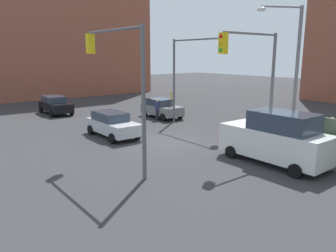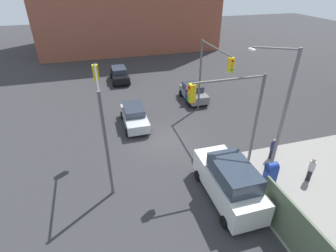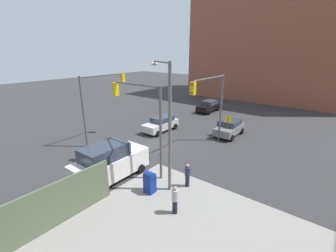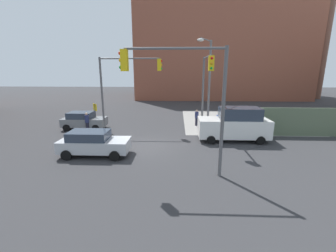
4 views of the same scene
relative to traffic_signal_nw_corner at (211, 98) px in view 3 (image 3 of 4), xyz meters
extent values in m
plane|color=#333335|center=(2.39, -4.50, -4.63)|extent=(120.00, 120.00, 0.00)
cube|color=#93513D|center=(-29.61, -2.47, 5.58)|extent=(16.00, 28.00, 20.44)
cylinder|color=#59595B|center=(-2.11, 0.00, -1.38)|extent=(0.18, 0.18, 6.50)
cylinder|color=#59595B|center=(0.48, 0.00, 1.75)|extent=(5.18, 0.12, 0.12)
cube|color=yellow|center=(3.06, 0.00, 1.22)|extent=(0.32, 0.36, 1.00)
sphere|color=red|center=(3.24, 0.00, 1.54)|extent=(0.18, 0.18, 0.18)
sphere|color=orange|center=(3.24, 0.00, 1.22)|extent=(0.18, 0.18, 0.18)
sphere|color=green|center=(3.24, 0.00, 0.90)|extent=(0.18, 0.18, 0.18)
cylinder|color=#59595B|center=(6.89, -9.00, -1.38)|extent=(0.18, 0.18, 6.50)
cylinder|color=#59595B|center=(4.50, -9.00, 1.75)|extent=(4.77, 0.12, 0.12)
cube|color=yellow|center=(2.12, -9.00, 1.22)|extent=(0.32, 0.36, 1.00)
sphere|color=red|center=(1.94, -9.00, 1.54)|extent=(0.18, 0.18, 0.18)
sphere|color=orange|center=(1.94, -9.00, 1.22)|extent=(0.18, 0.18, 0.18)
sphere|color=green|center=(1.94, -9.00, 0.90)|extent=(0.18, 0.18, 0.18)
cylinder|color=#59595B|center=(6.89, 0.00, -1.38)|extent=(0.18, 0.18, 6.50)
cylinder|color=#59595B|center=(6.89, -2.14, 1.75)|extent=(0.12, 4.29, 0.12)
cube|color=yellow|center=(6.89, -4.29, 1.22)|extent=(0.36, 0.32, 1.00)
sphere|color=red|center=(6.89, -4.47, 1.54)|extent=(0.18, 0.18, 0.18)
sphere|color=orange|center=(6.89, -4.47, 1.22)|extent=(0.18, 0.18, 0.18)
sphere|color=green|center=(6.89, -4.47, 0.90)|extent=(0.18, 0.18, 0.18)
cylinder|color=slate|center=(7.59, 1.30, -0.63)|extent=(0.20, 0.20, 8.00)
cylinder|color=slate|center=(7.02, 0.24, 3.27)|extent=(1.23, 2.16, 0.10)
ellipsoid|color=silver|center=(6.45, -0.81, 3.12)|extent=(0.56, 0.36, 0.24)
cylinder|color=#4C4C4C|center=(-3.01, 0.43, -3.43)|extent=(0.08, 0.08, 2.40)
cube|color=yellow|center=(-3.01, 0.43, -2.58)|extent=(0.48, 0.48, 0.64)
cube|color=navy|center=(8.59, 0.50, -4.06)|extent=(0.56, 0.64, 1.15)
cylinder|color=navy|center=(8.59, 0.50, -3.48)|extent=(0.56, 0.64, 0.56)
cube|color=black|center=(-11.52, -6.28, -3.94)|extent=(4.23, 1.80, 0.75)
cube|color=#2D3847|center=(-11.86, -6.28, -3.29)|extent=(2.37, 1.58, 0.55)
cylinder|color=black|center=(-10.08, -5.38, -4.31)|extent=(0.64, 0.22, 0.64)
cylinder|color=black|center=(-10.08, -7.18, -4.31)|extent=(0.64, 0.22, 0.64)
cylinder|color=black|center=(-12.96, -5.38, -4.31)|extent=(0.64, 0.22, 0.64)
cylinder|color=black|center=(-12.96, -7.18, -4.31)|extent=(0.64, 0.22, 0.64)
cube|color=slate|center=(-4.03, 0.24, -3.94)|extent=(3.93, 1.80, 0.75)
cube|color=#2D3847|center=(-4.35, 0.24, -3.29)|extent=(2.20, 1.58, 0.55)
cylinder|color=black|center=(-2.70, 1.14, -4.31)|extent=(0.64, 0.22, 0.64)
cylinder|color=black|center=(-2.70, -0.66, -4.31)|extent=(0.64, 0.22, 0.64)
cylinder|color=black|center=(-5.37, 1.14, -4.31)|extent=(0.64, 0.22, 0.64)
cylinder|color=black|center=(-5.37, -0.66, -4.31)|extent=(0.64, 0.22, 0.64)
cube|color=#B7BABF|center=(-0.65, -6.36, -3.94)|extent=(4.42, 1.80, 0.75)
cube|color=#2D3847|center=(-1.01, -6.36, -3.29)|extent=(2.48, 1.58, 0.55)
cylinder|color=black|center=(0.85, -5.46, -4.31)|extent=(0.64, 0.22, 0.64)
cylinder|color=black|center=(0.85, -7.26, -4.31)|extent=(0.64, 0.22, 0.64)
cylinder|color=black|center=(-2.16, -5.46, -4.31)|extent=(0.64, 0.22, 0.64)
cylinder|color=black|center=(-2.16, -7.26, -4.31)|extent=(0.64, 0.22, 0.64)
cube|color=white|center=(9.04, -2.70, -3.61)|extent=(5.40, 2.10, 1.40)
cube|color=#2D3847|center=(9.47, -2.70, -2.46)|extent=(3.02, 1.85, 0.90)
cylinder|color=black|center=(7.20, -3.75, -4.31)|extent=(0.64, 0.22, 0.64)
cylinder|color=black|center=(7.20, -1.65, -4.31)|extent=(0.64, 0.22, 0.64)
cylinder|color=black|center=(10.88, -3.75, -4.31)|extent=(0.64, 0.22, 0.64)
cylinder|color=black|center=(10.88, -1.65, -4.31)|extent=(0.64, 0.22, 0.64)
cylinder|color=navy|center=(6.59, 2.00, -3.54)|extent=(0.36, 0.36, 0.62)
sphere|color=tan|center=(6.59, 2.00, -3.12)|extent=(0.21, 0.21, 0.21)
cylinder|color=#1E1E2D|center=(6.59, 2.00, -4.24)|extent=(0.28, 0.28, 0.78)
cylinder|color=navy|center=(-3.41, -0.70, -3.45)|extent=(0.36, 0.36, 0.67)
sphere|color=tan|center=(-3.41, -0.70, -3.00)|extent=(0.23, 0.23, 0.23)
cylinder|color=#1E1E2D|center=(-3.41, -0.70, -4.21)|extent=(0.28, 0.28, 0.85)
cylinder|color=#B2B2B7|center=(9.19, 2.90, -3.49)|extent=(0.36, 0.36, 0.65)
sphere|color=tan|center=(9.19, 2.90, -3.06)|extent=(0.22, 0.22, 0.22)
cylinder|color=#1E1E2D|center=(9.19, 2.90, -4.22)|extent=(0.28, 0.28, 0.82)
camera|label=1|loc=(18.08, -16.54, 0.63)|focal=35.00mm
camera|label=2|loc=(18.76, -9.03, 6.69)|focal=28.00mm
camera|label=3|loc=(17.48, 8.93, 3.85)|focal=24.00mm
camera|label=4|loc=(4.64, -19.94, 0.76)|focal=24.00mm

